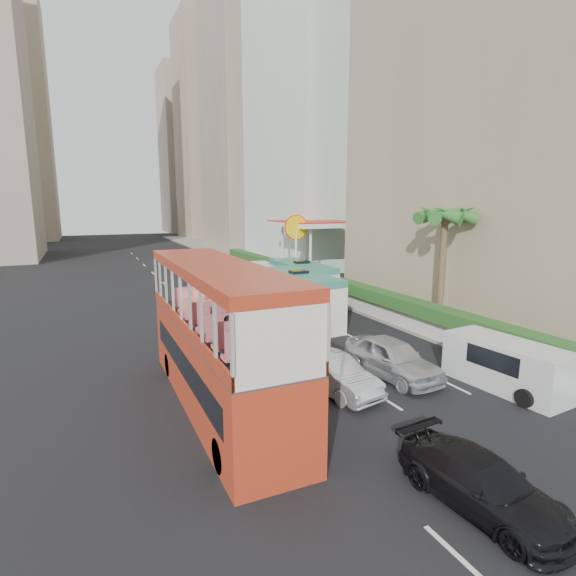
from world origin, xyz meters
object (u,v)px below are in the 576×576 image
panel_van_near (507,365)px  car_silver_lane_b (391,376)px  shell_station (315,250)px  double_decker_bus (218,336)px  minibus_near (299,298)px  panel_van_far (263,275)px  palm_tree (442,272)px  van_asset (275,310)px  minibus_far (302,284)px  car_black (480,507)px  car_silver_lane_a (333,391)px

panel_van_near → car_silver_lane_b: bearing=134.5°
shell_station → double_decker_bus: bearing=-124.8°
minibus_near → panel_van_far: minibus_near is taller
car_silver_lane_b → shell_station: shell_station is taller
panel_van_far → palm_tree: size_ratio=0.73×
double_decker_bus → panel_van_near: (10.49, -3.19, -1.60)m
van_asset → panel_van_near: 16.17m
minibus_far → panel_van_far: size_ratio=1.44×
panel_van_far → minibus_far: bearing=-88.0°
van_asset → palm_tree: 11.26m
car_silver_lane_b → palm_tree: bearing=29.3°
panel_van_near → palm_tree: 8.28m
double_decker_bus → car_silver_lane_b: (7.22, -0.36, -2.53)m
car_black → shell_station: shell_station is taller
shell_station → panel_van_near: bearing=-101.9°
minibus_far → shell_station: bearing=58.2°
panel_van_far → palm_tree: palm_tree is taller
panel_van_near → shell_station: size_ratio=0.58×
car_silver_lane_a → palm_tree: palm_tree is taller
double_decker_bus → shell_station: bearing=55.2°
car_black → van_asset: (3.47, 20.59, 0.00)m
van_asset → palm_tree: palm_tree is taller
shell_station → car_black: bearing=-111.2°
van_asset → panel_van_near: size_ratio=0.94×
car_silver_lane_b → car_black: car_silver_lane_b is taller
double_decker_bus → panel_van_far: double_decker_bus is taller
minibus_near → minibus_far: minibus_near is taller
double_decker_bus → car_silver_lane_b: size_ratio=2.33×
minibus_near → panel_van_far: 13.22m
car_silver_lane_b → car_black: 8.21m
car_silver_lane_a → van_asset: car_silver_lane_a is taller
van_asset → minibus_near: 4.12m
palm_tree → minibus_near: bearing=142.8°
van_asset → palm_tree: bearing=-42.9°
car_black → panel_van_near: (6.47, 4.73, 0.93)m
double_decker_bus → panel_van_near: size_ratio=2.37×
car_silver_lane_b → minibus_far: bearing=75.0°
double_decker_bus → minibus_near: (7.42, 8.85, -1.01)m
van_asset → minibus_far: 2.83m
panel_van_far → shell_station: 6.18m
double_decker_bus → minibus_near: 11.59m
panel_van_far → palm_tree: (3.57, -17.76, 2.44)m
car_black → palm_tree: 15.79m
minibus_near → panel_van_near: 12.43m
panel_van_far → double_decker_bus: bearing=-110.3°
double_decker_bus → car_black: double_decker_bus is taller
panel_van_near → panel_van_far: panel_van_far is taller
minibus_near → shell_station: (8.58, 14.15, 1.23)m
car_black → car_silver_lane_b: bearing=62.0°
car_black → panel_van_far: panel_van_far is taller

